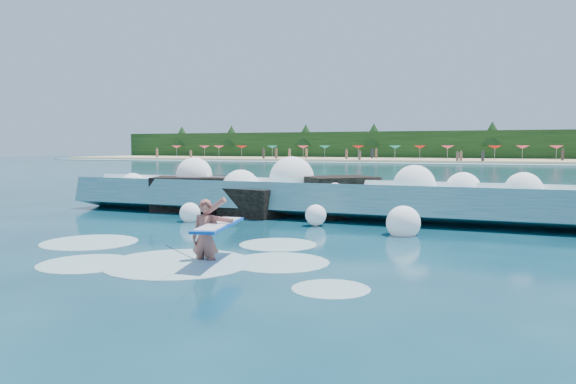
% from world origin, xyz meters
% --- Properties ---
extents(ground, '(200.00, 200.00, 0.00)m').
position_xyz_m(ground, '(0.00, 0.00, 0.00)').
color(ground, '#082F42').
rests_on(ground, ground).
extents(beach, '(140.00, 20.00, 0.40)m').
position_xyz_m(beach, '(0.00, 78.00, 0.20)').
color(beach, tan).
rests_on(beach, ground).
extents(wet_band, '(140.00, 5.00, 0.08)m').
position_xyz_m(wet_band, '(0.00, 67.00, 0.04)').
color(wet_band, silver).
rests_on(wet_band, ground).
extents(treeline, '(140.00, 4.00, 5.00)m').
position_xyz_m(treeline, '(0.00, 88.00, 2.50)').
color(treeline, black).
rests_on(treeline, ground).
extents(breaking_wave, '(18.48, 2.86, 1.59)m').
position_xyz_m(breaking_wave, '(0.65, 6.49, 0.56)').
color(breaking_wave, teal).
rests_on(breaking_wave, ground).
extents(rock_cluster, '(8.80, 3.65, 1.60)m').
position_xyz_m(rock_cluster, '(-1.69, 6.48, 0.51)').
color(rock_cluster, black).
rests_on(rock_cluster, ground).
extents(surfer_with_board, '(1.09, 2.83, 1.60)m').
position_xyz_m(surfer_with_board, '(1.30, -1.76, 0.59)').
color(surfer_with_board, '#9F564A').
rests_on(surfer_with_board, ground).
extents(wave_spray, '(15.05, 4.70, 2.18)m').
position_xyz_m(wave_spray, '(0.47, 6.34, 1.04)').
color(wave_spray, white).
rests_on(wave_spray, ground).
extents(surf_foam, '(8.96, 5.55, 0.16)m').
position_xyz_m(surf_foam, '(0.32, -1.46, 0.00)').
color(surf_foam, silver).
rests_on(surf_foam, ground).
extents(beach_umbrellas, '(112.72, 6.74, 0.50)m').
position_xyz_m(beach_umbrellas, '(-0.06, 79.94, 2.25)').
color(beach_umbrellas, '#ED4562').
rests_on(beach_umbrellas, ground).
extents(beachgoers, '(100.99, 13.73, 1.93)m').
position_xyz_m(beachgoers, '(2.23, 73.98, 1.04)').
color(beachgoers, '#3F332D').
rests_on(beachgoers, ground).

